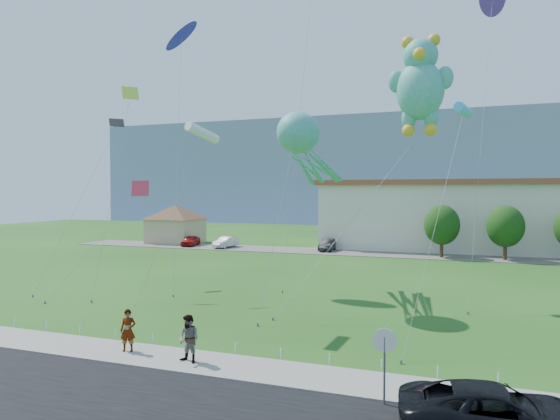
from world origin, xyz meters
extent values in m
plane|color=#1E4A14|center=(0.00, 0.00, 0.00)|extent=(160.00, 160.00, 0.00)
cube|color=black|center=(0.00, -8.00, 0.03)|extent=(80.00, 8.00, 0.06)
cube|color=gray|center=(0.00, -2.75, 0.05)|extent=(80.00, 2.50, 0.10)
cube|color=#59544C|center=(0.00, 35.00, 0.03)|extent=(70.00, 6.00, 0.06)
cube|color=gray|center=(0.00, 120.00, 12.50)|extent=(160.00, 50.00, 25.00)
cube|color=tan|center=(-24.00, 38.00, 1.60)|extent=(6.00, 6.00, 3.20)
pyramid|color=brown|center=(-24.00, 38.00, 4.10)|extent=(9.20, 9.20, 1.80)
cylinder|color=slate|center=(9.50, -4.20, 1.10)|extent=(0.07, 0.07, 2.20)
cylinder|color=red|center=(9.50, -4.20, 2.10)|extent=(0.76, 0.04, 0.76)
cylinder|color=white|center=(9.50, -4.22, 2.10)|extent=(0.80, 0.02, 0.80)
cylinder|color=white|center=(-9.00, -1.30, 0.25)|extent=(0.05, 0.05, 0.50)
cylinder|color=white|center=(-7.00, -1.30, 0.25)|extent=(0.05, 0.05, 0.50)
cylinder|color=white|center=(-5.00, -1.30, 0.25)|extent=(0.05, 0.05, 0.50)
cylinder|color=white|center=(-3.00, -1.30, 0.25)|extent=(0.05, 0.05, 0.50)
cylinder|color=white|center=(-1.00, -1.30, 0.25)|extent=(0.05, 0.05, 0.50)
cylinder|color=white|center=(1.00, -1.30, 0.25)|extent=(0.05, 0.05, 0.50)
cylinder|color=white|center=(3.00, -1.30, 0.25)|extent=(0.05, 0.05, 0.50)
cylinder|color=white|center=(5.00, -1.30, 0.25)|extent=(0.05, 0.05, 0.50)
cylinder|color=white|center=(7.00, -1.30, 0.25)|extent=(0.05, 0.05, 0.50)
cylinder|color=white|center=(9.00, -1.30, 0.25)|extent=(0.05, 0.05, 0.50)
cylinder|color=white|center=(11.00, -1.30, 0.25)|extent=(0.05, 0.05, 0.50)
cylinder|color=white|center=(13.00, -1.30, 0.25)|extent=(0.05, 0.05, 0.50)
cylinder|color=#3F2B19|center=(10.00, 34.00, 1.10)|extent=(0.36, 0.36, 2.20)
ellipsoid|color=#14380F|center=(10.00, 34.00, 3.40)|extent=(3.60, 3.60, 4.14)
cylinder|color=#3F2B19|center=(16.00, 34.00, 1.10)|extent=(0.36, 0.36, 2.20)
ellipsoid|color=#14380F|center=(16.00, 34.00, 3.40)|extent=(3.60, 3.60, 4.14)
imported|color=black|center=(12.70, -5.50, 0.78)|extent=(5.47, 3.01, 1.45)
imported|color=gray|center=(-1.31, -2.63, 0.98)|extent=(0.75, 0.62, 1.75)
imported|color=gray|center=(1.80, -2.99, 1.03)|extent=(1.02, 0.87, 1.85)
imported|color=#AE1515|center=(-19.99, 34.96, 0.71)|extent=(2.17, 4.03, 1.30)
imported|color=#AFB1B6|center=(-14.98, 34.69, 0.72)|extent=(1.99, 4.17, 1.32)
imported|color=black|center=(-2.54, 35.72, 0.73)|extent=(1.59, 4.10, 1.33)
ellipsoid|color=teal|center=(2.53, 8.68, 10.31)|extent=(2.51, 3.26, 2.51)
sphere|color=white|center=(2.08, 7.69, 10.58)|extent=(0.39, 0.39, 0.39)
sphere|color=white|center=(2.98, 7.69, 10.58)|extent=(0.39, 0.39, 0.39)
cylinder|color=slate|center=(2.18, 3.12, 0.08)|extent=(0.10, 0.10, 0.16)
cylinder|color=gray|center=(2.36, 5.40, 4.83)|extent=(0.38, 4.58, 9.36)
ellipsoid|color=teal|center=(9.27, 12.77, 13.13)|extent=(2.95, 2.51, 3.69)
sphere|color=teal|center=(9.27, 12.77, 15.29)|extent=(2.16, 2.16, 2.16)
sphere|color=gold|center=(8.47, 12.77, 16.20)|extent=(0.79, 0.79, 0.79)
sphere|color=gold|center=(10.06, 12.77, 16.20)|extent=(0.79, 0.79, 0.79)
sphere|color=gold|center=(9.27, 11.86, 15.18)|extent=(0.79, 0.79, 0.79)
ellipsoid|color=teal|center=(7.79, 12.77, 13.82)|extent=(1.02, 0.73, 1.43)
ellipsoid|color=teal|center=(10.74, 12.77, 13.82)|extent=(1.02, 0.73, 1.43)
ellipsoid|color=teal|center=(8.58, 12.77, 11.43)|extent=(0.91, 0.79, 1.48)
ellipsoid|color=teal|center=(9.95, 12.77, 11.43)|extent=(0.91, 0.79, 1.48)
sphere|color=gold|center=(8.58, 12.54, 10.64)|extent=(0.79, 0.79, 0.79)
sphere|color=gold|center=(9.95, 12.54, 10.64)|extent=(0.79, 0.79, 0.79)
cylinder|color=slate|center=(2.49, 4.45, 0.08)|extent=(0.10, 0.10, 0.16)
cylinder|color=gray|center=(5.88, 8.61, 5.29)|extent=(6.80, 8.34, 10.27)
cylinder|color=slate|center=(0.55, 11.43, 0.08)|extent=(0.10, 0.10, 0.16)
cylinder|color=gray|center=(0.60, 14.85, 11.67)|extent=(0.11, 6.86, 23.02)
cube|color=black|center=(-13.53, 12.51, 12.18)|extent=(1.29, 1.29, 0.86)
cylinder|color=slate|center=(-14.12, 4.70, 0.08)|extent=(0.10, 0.10, 0.16)
cylinder|color=gray|center=(-13.83, 8.60, 6.07)|extent=(0.61, 7.84, 11.83)
cylinder|color=slate|center=(12.18, 9.26, 0.08)|extent=(0.10, 0.10, 0.16)
cylinder|color=gray|center=(12.93, 13.84, 10.21)|extent=(1.53, 9.18, 20.12)
cylinder|color=#38BCFE|center=(11.80, 7.62, 11.00)|extent=(0.50, 2.25, 0.87)
cylinder|color=slate|center=(9.58, -0.08, 0.08)|extent=(0.10, 0.10, 0.16)
cylinder|color=gray|center=(10.69, 3.77, 5.48)|extent=(2.25, 7.73, 10.65)
cone|color=#2F26D9|center=(-8.37, 13.58, 18.64)|extent=(1.80, 1.33, 1.33)
cylinder|color=slate|center=(-5.64, 7.82, 0.08)|extent=(0.10, 0.10, 0.16)
cylinder|color=gray|center=(-7.00, 10.70, 9.30)|extent=(2.77, 5.79, 18.29)
cube|color=#D83046|center=(-8.13, 7.90, 7.01)|extent=(1.29, 1.29, 0.86)
cylinder|color=slate|center=(-11.87, 3.46, 0.08)|extent=(0.10, 0.10, 0.16)
cylinder|color=gray|center=(-10.00, 5.68, 3.49)|extent=(3.76, 4.47, 6.67)
cylinder|color=white|center=(-1.15, 3.60, 9.88)|extent=(0.50, 2.25, 0.87)
cylinder|color=slate|center=(-3.40, -0.07, 0.08)|extent=(0.10, 0.10, 0.16)
cylinder|color=gray|center=(-2.28, 1.77, 4.92)|extent=(2.29, 3.71, 9.53)
cube|color=#BCF138|center=(-9.93, 9.38, 13.65)|extent=(1.29, 1.29, 0.86)
cylinder|color=slate|center=(-9.42, 4.65, 0.08)|extent=(0.10, 0.10, 0.16)
cylinder|color=gray|center=(-9.67, 7.01, 6.80)|extent=(0.54, 4.76, 13.29)
camera|label=1|loc=(11.65, -19.88, 6.73)|focal=32.00mm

